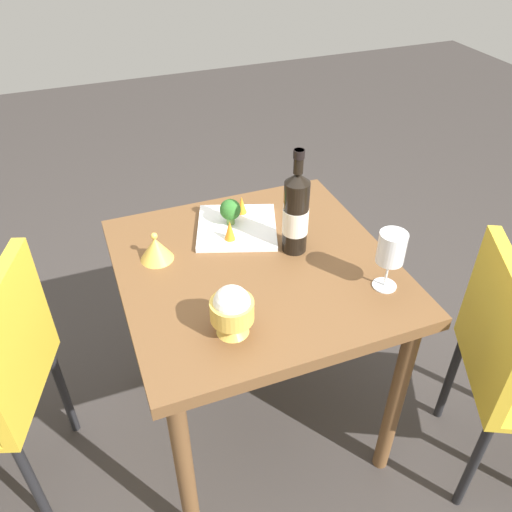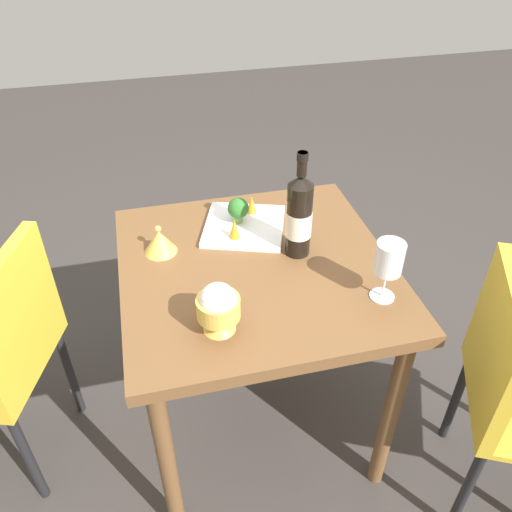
% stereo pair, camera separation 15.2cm
% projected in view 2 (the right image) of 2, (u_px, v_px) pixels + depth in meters
% --- Properties ---
extents(ground_plane, '(8.00, 8.00, 0.00)m').
position_uv_depth(ground_plane, '(256.00, 415.00, 1.98)').
color(ground_plane, '#383330').
extents(dining_table, '(0.79, 0.79, 0.74)m').
position_uv_depth(dining_table, '(256.00, 289.00, 1.60)').
color(dining_table, brown).
rests_on(dining_table, ground_plane).
extents(chair_near_window, '(0.54, 0.54, 0.85)m').
position_uv_depth(chair_near_window, '(512.00, 380.00, 1.45)').
color(chair_near_window, gold).
rests_on(chair_near_window, ground_plane).
extents(chair_by_wall, '(0.51, 0.51, 0.85)m').
position_uv_depth(chair_by_wall, '(4.00, 346.00, 1.56)').
color(chair_by_wall, gold).
rests_on(chair_by_wall, ground_plane).
extents(wine_bottle, '(0.08, 0.08, 0.33)m').
position_uv_depth(wine_bottle, '(299.00, 216.00, 1.51)').
color(wine_bottle, black).
rests_on(wine_bottle, dining_table).
extents(wine_glass, '(0.08, 0.08, 0.18)m').
position_uv_depth(wine_glass, '(389.00, 259.00, 1.34)').
color(wine_glass, white).
rests_on(wine_glass, dining_table).
extents(rice_bowl, '(0.11, 0.11, 0.14)m').
position_uv_depth(rice_bowl, '(218.00, 307.00, 1.28)').
color(rice_bowl, gold).
rests_on(rice_bowl, dining_table).
extents(rice_bowl_lid, '(0.10, 0.10, 0.09)m').
position_uv_depth(rice_bowl_lid, '(160.00, 241.00, 1.56)').
color(rice_bowl_lid, gold).
rests_on(rice_bowl_lid, dining_table).
extents(serving_plate, '(0.32, 0.32, 0.02)m').
position_uv_depth(serving_plate, '(244.00, 226.00, 1.68)').
color(serving_plate, white).
rests_on(serving_plate, dining_table).
extents(broccoli_floret, '(0.07, 0.07, 0.09)m').
position_uv_depth(broccoli_floret, '(238.00, 209.00, 1.66)').
color(broccoli_floret, '#729E4C').
rests_on(broccoli_floret, serving_plate).
extents(carrot_garnish_left, '(0.03, 0.03, 0.06)m').
position_uv_depth(carrot_garnish_left, '(252.00, 204.00, 1.72)').
color(carrot_garnish_left, orange).
rests_on(carrot_garnish_left, serving_plate).
extents(carrot_garnish_right, '(0.03, 0.03, 0.07)m').
position_uv_depth(carrot_garnish_right, '(234.00, 229.00, 1.60)').
color(carrot_garnish_right, orange).
rests_on(carrot_garnish_right, serving_plate).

